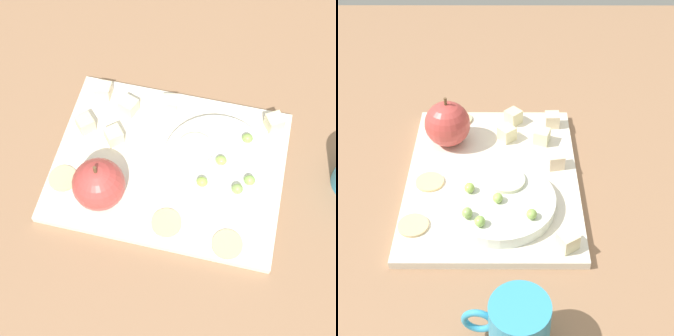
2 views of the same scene
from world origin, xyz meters
The scene contains 20 objects.
table centered at (0.00, 0.00, 1.96)cm, with size 132.28×100.82×3.92cm, color #936B4C.
platter centered at (-4.53, 2.29, 4.57)cm, with size 35.27×26.99×1.30cm, color silver.
serving_dish centered at (-11.64, 0.93, 6.15)cm, with size 16.36×16.36×1.85cm, color white.
apple_whole centered at (4.06, 9.97, 9.08)cm, with size 7.72×7.72×7.72cm, color #BA403C.
apple_stem centered at (4.06, 9.97, 13.54)cm, with size 0.50×0.50×1.20cm, color brown.
cheese_cube_0 centered at (9.98, -1.17, 6.46)cm, with size 2.47×2.47×2.47cm, color beige.
cheese_cube_1 centered at (-19.32, -8.23, 6.46)cm, with size 2.47×2.47×2.47cm, color beige.
cheese_cube_2 centered at (4.09, -6.01, 6.46)cm, with size 2.47×2.47×2.47cm, color beige.
cheese_cube_3 centered at (9.00, -8.10, 6.46)cm, with size 2.47×2.47×2.47cm, color beige.
cheese_cube_4 centered at (4.90, 0.25, 6.46)cm, with size 2.47×2.47×2.47cm, color beige.
cheese_cube_5 centered at (-2.32, -7.89, 6.46)cm, with size 2.47×2.47×2.47cm, color beige.
cracker_0 centered at (10.63, 8.55, 5.42)cm, with size 4.43×4.43×0.40cm, color #D1B985.
cracker_1 centered at (-6.39, 12.07, 5.42)cm, with size 4.43×4.43×0.40cm, color #E4C082.
cracker_2 centered at (-15.59, 13.32, 5.42)cm, with size 4.43×4.43×0.40cm, color #DAB983.
grape_0 centered at (-12.33, 1.30, 7.75)cm, with size 1.67×1.50×1.35cm, color #99BE57.
grape_1 centered at (-10.24, 5.50, 7.78)cm, with size 1.67×1.50×1.41cm, color #9CC151.
grape_2 centered at (-15.57, -3.48, 7.75)cm, with size 1.67×1.50×1.36cm, color #8BB252.
grape_3 centered at (-16.99, 3.69, 7.81)cm, with size 1.67×1.50×1.48cm, color #90C258.
grape_4 centered at (-15.46, 5.51, 7.85)cm, with size 1.67×1.50×1.56cm, color #8AAB58.
apple_slice_0 centered at (-8.12, 0.49, 7.37)cm, with size 5.60×5.60×0.60cm, color beige.
Camera 1 is at (-13.11, 39.97, 74.97)cm, focal length 54.98 mm.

